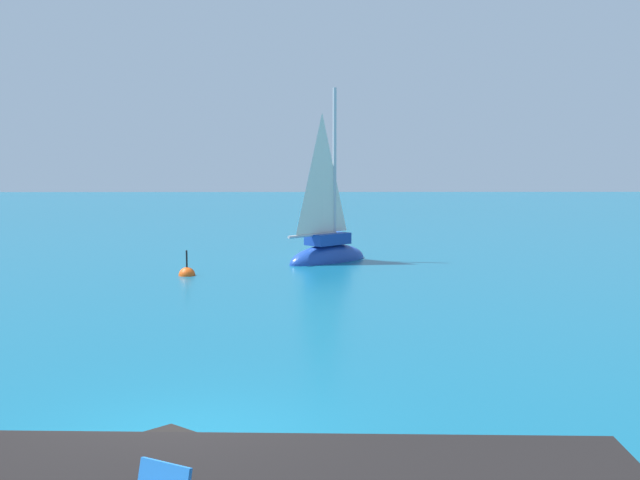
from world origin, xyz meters
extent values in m
plane|color=#0F5675|center=(0.00, 0.00, 0.00)|extent=(160.00, 160.00, 0.00)
cube|color=black|center=(-0.17, -1.15, 0.00)|extent=(1.93, 1.96, 1.09)
ellipsoid|color=#193D99|center=(2.33, 18.81, 0.00)|extent=(3.62, 3.54, 1.30)
cube|color=#193D99|center=(2.33, 18.81, 0.86)|extent=(1.82, 1.80, 0.42)
cylinder|color=#B7B7BC|center=(2.59, 19.05, 3.59)|extent=(0.14, 0.14, 5.89)
cylinder|color=#B2B2B7|center=(1.74, 18.24, 1.06)|extent=(1.78, 1.71, 0.11)
pyramid|color=silver|center=(2.11, 18.60, 3.36)|extent=(1.41, 1.35, 4.48)
sphere|color=#EA5114|center=(-2.45, 15.28, 0.00)|extent=(0.56, 0.56, 0.56)
cylinder|color=black|center=(-2.45, 15.28, 0.55)|extent=(0.06, 0.06, 0.60)
camera|label=1|loc=(1.73, -10.24, 3.89)|focal=43.24mm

